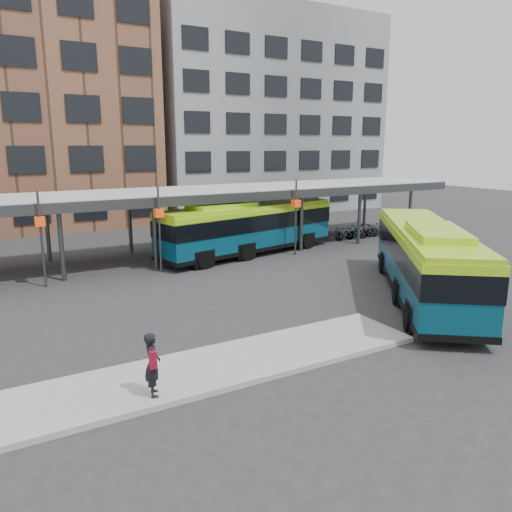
# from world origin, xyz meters

# --- Properties ---
(ground) EXTENTS (120.00, 120.00, 0.00)m
(ground) POSITION_xyz_m (0.00, 0.00, 0.00)
(ground) COLOR #28282B
(ground) RESTS_ON ground
(boarding_island) EXTENTS (14.00, 3.00, 0.18)m
(boarding_island) POSITION_xyz_m (-5.50, -3.00, 0.09)
(boarding_island) COLOR gray
(boarding_island) RESTS_ON ground
(canopy) EXTENTS (40.00, 6.53, 4.80)m
(canopy) POSITION_xyz_m (-0.06, 12.87, 3.91)
(canopy) COLOR #999B9E
(canopy) RESTS_ON ground
(building_grey) EXTENTS (24.00, 14.00, 20.00)m
(building_grey) POSITION_xyz_m (16.00, 32.00, 10.00)
(building_grey) COLOR slate
(building_grey) RESTS_ON ground
(bus_front) EXTENTS (10.14, 12.04, 3.60)m
(bus_front) POSITION_xyz_m (5.96, -0.84, 1.87)
(bus_front) COLOR #073A4F
(bus_front) RESTS_ON ground
(bus_rear) EXTENTS (12.92, 5.19, 3.48)m
(bus_rear) POSITION_xyz_m (3.39, 11.25, 1.81)
(bus_rear) COLOR #073A4F
(bus_rear) RESTS_ON ground
(pedestrian) EXTENTS (0.57, 0.74, 1.82)m
(pedestrian) POSITION_xyz_m (-7.98, -3.90, 1.10)
(pedestrian) COLOR black
(pedestrian) RESTS_ON boarding_island
(bike_rack) EXTENTS (6.53, 1.35, 1.06)m
(bike_rack) POSITION_xyz_m (13.46, 12.00, 0.49)
(bike_rack) COLOR slate
(bike_rack) RESTS_ON ground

